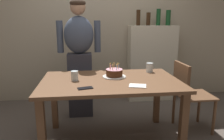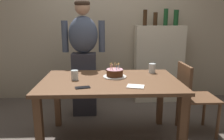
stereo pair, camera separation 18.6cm
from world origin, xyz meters
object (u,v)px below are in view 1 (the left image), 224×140
water_glass_near (75,76)px  water_glass_far (150,68)px  person_man_bearded (80,57)px  dining_chair (188,91)px  cell_phone (85,88)px  napkin_stack (138,86)px  birthday_cake (114,73)px

water_glass_near → water_glass_far: water_glass_far is taller
person_man_bearded → dining_chair: size_ratio=1.90×
cell_phone → napkin_stack: same height
water_glass_far → birthday_cake: bearing=-157.6°
water_glass_near → water_glass_far: 0.96m
water_glass_near → dining_chair: dining_chair is taller
water_glass_near → napkin_stack: 0.69m
dining_chair → napkin_stack: bearing=119.8°
birthday_cake → water_glass_near: bearing=-168.1°
water_glass_far → water_glass_near: bearing=-162.5°
water_glass_far → person_man_bearded: 1.01m
water_glass_near → cell_phone: bearing=-69.4°
birthday_cake → person_man_bearded: (-0.41, 0.68, 0.09)m
dining_chair → birthday_cake: bearing=93.0°
water_glass_far → person_man_bearded: person_man_bearded is taller
water_glass_far → cell_phone: (-0.81, -0.59, -0.05)m
dining_chair → water_glass_far: bearing=72.2°
water_glass_near → person_man_bearded: 0.77m
water_glass_far → cell_phone: 1.00m
napkin_stack → cell_phone: bearing=-178.5°
birthday_cake → napkin_stack: bearing=-63.9°
napkin_stack → birthday_cake: bearing=116.1°
water_glass_far → cell_phone: water_glass_far is taller
birthday_cake → napkin_stack: birthday_cake is taller
person_man_bearded → cell_phone: bearing=94.1°
water_glass_far → napkin_stack: bearing=-116.8°
napkin_stack → person_man_bearded: size_ratio=0.10×
birthday_cake → water_glass_far: birthday_cake is taller
water_glass_far → napkin_stack: 0.65m
person_man_bearded → water_glass_far: bearing=151.5°
napkin_stack → person_man_bearded: 1.22m
water_glass_near → person_man_bearded: (0.04, 0.77, 0.08)m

